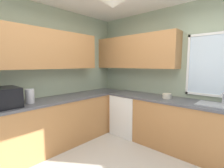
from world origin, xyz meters
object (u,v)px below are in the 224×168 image
object	(u,v)px
dishwasher	(129,114)
sink_assembly	(221,105)
microwave	(5,97)
kettle	(30,96)
bowl	(167,96)

from	to	relation	value
dishwasher	sink_assembly	distance (m)	1.77
sink_assembly	microwave	bearing A→B (deg)	-136.87
microwave	sink_assembly	bearing A→B (deg)	43.13
microwave	kettle	size ratio (longest dim) A/B	2.07
dishwasher	bowl	xyz separation A→B (m)	(0.85, 0.03, 0.52)
kettle	sink_assembly	xyz separation A→B (m)	(2.34, 1.86, -0.11)
dishwasher	kettle	xyz separation A→B (m)	(-0.64, -1.82, 0.59)
microwave	bowl	size ratio (longest dim) A/B	2.96
bowl	dishwasher	bearing A→B (deg)	-177.98
microwave	kettle	xyz separation A→B (m)	(0.02, 0.35, -0.03)
kettle	dishwasher	bearing A→B (deg)	70.67
sink_assembly	bowl	distance (m)	0.85
bowl	kettle	bearing A→B (deg)	-128.76
dishwasher	microwave	size ratio (longest dim) A/B	1.80
kettle	bowl	xyz separation A→B (m)	(1.49, 1.85, -0.07)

